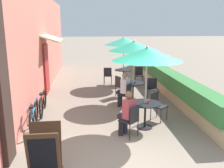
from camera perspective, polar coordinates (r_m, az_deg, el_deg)
name	(u,v)px	position (r m, az deg, el deg)	size (l,w,h in m)	color
cafe_facade_wall	(43,43)	(11.51, -15.43, 8.92)	(0.98, 13.89, 4.20)	#C66B5B
planter_hedge	(159,76)	(12.09, 10.66, 1.92)	(0.60, 12.89, 1.01)	tan
patio_table_near	(145,109)	(7.16, 7.60, -5.65)	(0.86, 0.86, 0.74)	black
patio_umbrella_near	(147,54)	(6.82, 8.00, 6.75)	(1.91, 1.91, 2.34)	#B7B7BC
cafe_chair_near_left	(131,119)	(6.54, 4.35, -7.91)	(0.57, 0.57, 0.87)	#232328
seated_patron_near_left	(128,111)	(6.55, 3.59, -6.29)	(0.51, 0.51, 1.25)	#23232D
cafe_chair_near_right	(157,104)	(7.84, 10.27, -4.45)	(0.57, 0.57, 0.87)	#232328
coffee_cup_near	(148,102)	(7.08, 8.23, -3.99)	(0.07, 0.07, 0.09)	#B73D3D
patio_table_mid	(133,87)	(9.60, 4.83, -0.67)	(0.86, 0.86, 0.74)	black
patio_umbrella_mid	(134,46)	(9.35, 5.01, 8.59)	(1.91, 1.91, 2.34)	#B7B7BC
cafe_chair_mid_left	(127,93)	(8.90, 3.34, -2.11)	(0.55, 0.55, 0.87)	#232328
seated_patron_mid_left	(124,88)	(8.90, 2.70, -0.96)	(0.51, 0.49, 1.25)	#23232D
cafe_chair_mid_right	(153,88)	(9.81, 9.24, -0.80)	(0.42, 0.42, 0.87)	#232328
cafe_chair_mid_back	(120,84)	(10.17, 1.86, -0.11)	(0.54, 0.54, 0.87)	#232328
coffee_cup_mid	(135,82)	(9.40, 5.31, 0.42)	(0.07, 0.07, 0.09)	teal
patio_table_far	(123,73)	(12.29, 2.63, 2.47)	(0.86, 0.86, 0.74)	black
patio_umbrella_far	(124,41)	(12.10, 2.71, 9.70)	(1.91, 1.91, 2.34)	#B7B7BC
cafe_chair_far_left	(108,74)	(12.23, -0.98, 2.19)	(0.45, 0.45, 0.87)	#232328
cafe_chair_far_right	(139,74)	(12.42, 6.18, 2.28)	(0.45, 0.45, 0.87)	#232328
bicycle_leaning	(34,116)	(7.54, -17.40, -6.99)	(0.18, 1.70, 0.74)	black
bicycle_second	(43,103)	(8.68, -15.52, -4.13)	(0.15, 1.72, 0.76)	black
menu_board	(45,152)	(5.16, -15.12, -14.69)	(0.64, 0.64, 1.01)	#422819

